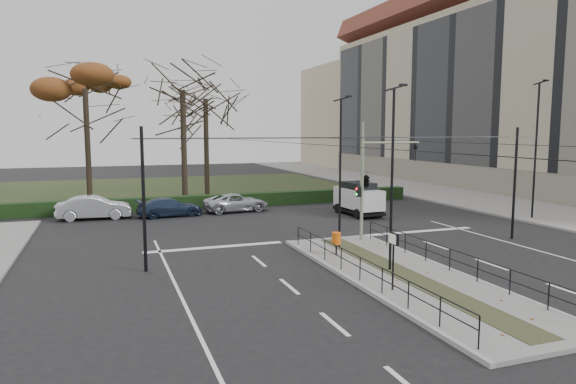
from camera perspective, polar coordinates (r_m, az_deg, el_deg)
name	(u,v)px	position (r m, az deg, el deg)	size (l,w,h in m)	color
ground	(374,263)	(23.23, 9.49, -7.77)	(140.00, 140.00, 0.00)	black
median_island	(405,276)	(21.15, 12.84, -9.12)	(4.40, 15.00, 0.14)	slate
sidewalk_east	(426,191)	(51.06, 15.07, 0.13)	(8.00, 90.00, 0.14)	slate
park	(159,189)	(52.14, -14.09, 0.27)	(38.00, 26.00, 0.10)	#263118
hedge	(178,203)	(38.87, -12.11, -1.18)	(38.00, 1.00, 1.00)	black
apartment_block	(499,86)	(58.66, 22.43, 10.80)	(13.09, 52.10, 21.64)	tan
median_railing	(407,255)	(20.84, 13.06, -6.79)	(4.14, 13.24, 0.92)	black
catenary	(358,183)	(24.03, 7.76, 1.04)	(20.00, 34.00, 6.00)	black
traffic_light	(368,179)	(27.00, 8.84, 1.46)	(3.73, 2.10, 5.48)	gray
litter_bin	(336,239)	(23.75, 5.39, -5.20)	(0.41, 0.41, 1.04)	black
info_panel	(393,245)	(18.68, 11.63, -5.82)	(0.12, 0.54, 2.08)	black
streetlamp_median_near	(392,177)	(21.03, 11.52, 1.64)	(0.63, 0.13, 7.52)	black
streetlamp_median_far	(340,171)	(24.80, 5.85, 2.30)	(0.61, 0.13, 7.34)	black
streetlamp_sidewalk	(536,148)	(36.96, 25.85, 4.39)	(0.75, 0.15, 8.93)	black
parked_car_second	(94,208)	(36.18, -20.75, -1.63)	(1.64, 4.69, 1.54)	#B2B4BA
parked_car_third	(170,207)	(35.89, -13.03, -1.65)	(1.77, 4.36, 1.27)	#1D2C45
parked_car_fourth	(236,203)	(37.28, -5.77, -1.17)	(2.15, 4.66, 1.30)	#B2B4BA
white_van	(358,198)	(35.82, 7.84, -0.64)	(2.13, 4.30, 2.29)	silver
rust_tree	(85,89)	(44.63, -21.63, 10.58)	(9.63, 9.63, 11.85)	black
bare_tree_center	(206,106)	(46.48, -9.14, 9.40)	(7.65, 7.65, 11.28)	black
bare_tree_near	(183,98)	(40.28, -11.62, 10.15)	(6.39, 6.39, 11.68)	black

